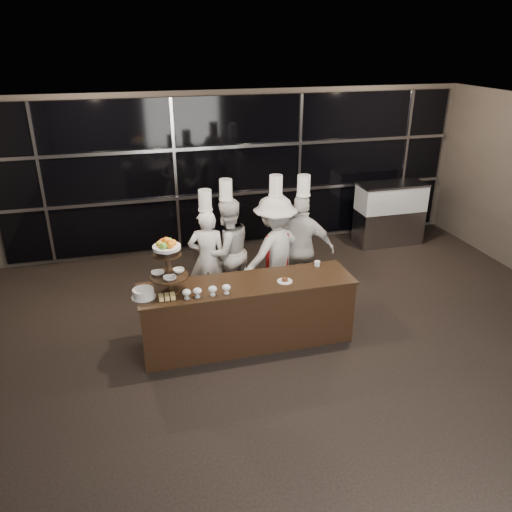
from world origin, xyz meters
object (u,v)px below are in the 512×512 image
object	(u,v)px
layer_cake	(143,293)
display_stand	(168,262)
buffet_counter	(247,313)
display_case	(390,211)
chef_c	(275,251)
chef_d	(301,248)
chef_a	(208,257)
chef_b	(227,251)

from	to	relation	value
layer_cake	display_stand	bearing A→B (deg)	8.58
buffet_counter	display_case	xyz separation A→B (m)	(3.62, 2.77, 0.22)
display_case	chef_c	distance (m)	3.47
display_case	chef_d	distance (m)	3.08
chef_a	chef_b	bearing A→B (deg)	16.27
buffet_counter	display_case	distance (m)	4.56
layer_cake	chef_a	world-z (taller)	chef_a
display_stand	chef_d	size ratio (longest dim) A/B	0.37
layer_cake	display_case	world-z (taller)	display_case
layer_cake	display_case	size ratio (longest dim) A/B	0.23
display_stand	display_case	size ratio (longest dim) A/B	0.56
display_stand	chef_b	size ratio (longest dim) A/B	0.38
buffet_counter	chef_a	bearing A→B (deg)	105.45
buffet_counter	display_stand	world-z (taller)	display_stand
chef_a	chef_c	xyz separation A→B (m)	(0.99, -0.22, 0.08)
layer_cake	chef_d	size ratio (longest dim) A/B	0.15
buffet_counter	chef_b	distance (m)	1.32
chef_a	chef_d	xyz separation A→B (m)	(1.43, -0.18, 0.06)
layer_cake	chef_b	bearing A→B (deg)	44.66
layer_cake	chef_d	bearing A→B (deg)	23.22
buffet_counter	chef_b	world-z (taller)	chef_b
buffet_counter	layer_cake	distance (m)	1.43
display_case	chef_d	size ratio (longest dim) A/B	0.66
display_case	chef_d	xyz separation A→B (m)	(-2.51, -1.77, 0.19)
chef_d	buffet_counter	bearing A→B (deg)	-138.02
chef_a	chef_c	size ratio (longest dim) A/B	0.90
layer_cake	buffet_counter	bearing A→B (deg)	2.15
display_stand	chef_d	bearing A→B (deg)	25.29
display_stand	chef_a	xyz separation A→B (m)	(0.68, 1.17, -0.52)
display_stand	chef_b	bearing A→B (deg)	51.64
chef_d	layer_cake	bearing A→B (deg)	-156.78
layer_cake	chef_c	size ratio (longest dim) A/B	0.15
chef_a	chef_b	world-z (taller)	chef_b
buffet_counter	chef_c	distance (m)	1.24
chef_c	chef_d	distance (m)	0.44
chef_b	chef_c	distance (m)	0.74
chef_d	display_case	bearing A→B (deg)	35.19
display_stand	layer_cake	bearing A→B (deg)	-171.42
chef_c	chef_d	size ratio (longest dim) A/B	1.02
display_stand	chef_a	world-z (taller)	chef_a
display_stand	chef_b	world-z (taller)	chef_b
layer_cake	chef_b	world-z (taller)	chef_b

